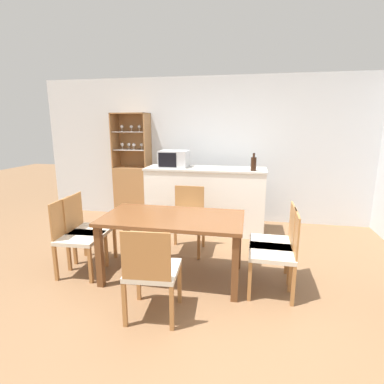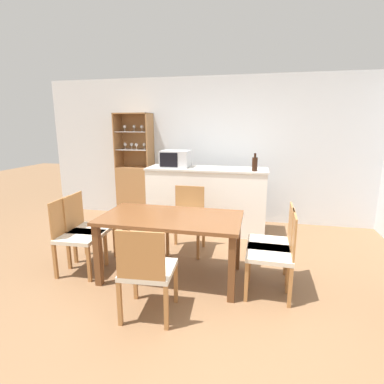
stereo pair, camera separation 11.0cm
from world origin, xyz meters
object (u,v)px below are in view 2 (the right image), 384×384
(dining_chair_head_near, at_px, (147,270))
(dining_chair_head_far, at_px, (187,219))
(dining_chair_side_right_far, at_px, (273,243))
(wine_bottle, at_px, (255,164))
(dining_chair_side_left_near, at_px, (76,235))
(microwave, at_px, (176,159))
(dining_chair_side_right_near, at_px, (274,253))
(dining_table, at_px, (171,224))
(dining_chair_side_left_far, at_px, (88,228))
(display_cabinet, at_px, (136,185))

(dining_chair_head_near, height_order, dining_chair_head_far, same)
(dining_chair_side_right_far, height_order, wine_bottle, wine_bottle)
(dining_chair_side_left_near, xyz_separation_m, microwave, (0.73, 1.76, 0.73))
(dining_chair_head_far, height_order, dining_chair_side_right_near, same)
(dining_chair_head_near, bearing_deg, dining_table, 85.97)
(dining_chair_side_right_near, bearing_deg, wine_bottle, 10.79)
(dining_chair_head_far, bearing_deg, dining_chair_head_near, 89.69)
(dining_table, height_order, dining_chair_head_near, dining_chair_head_near)
(dining_chair_side_right_far, xyz_separation_m, dining_chair_side_right_near, (-0.00, -0.25, 0.00))
(dining_table, distance_m, microwave, 1.77)
(dining_chair_head_near, xyz_separation_m, microwave, (-0.40, 2.40, 0.73))
(dining_chair_side_left_near, xyz_separation_m, dining_chair_side_right_near, (2.25, 0.00, 0.00))
(dining_chair_side_left_near, relative_size, dining_chair_side_right_near, 1.00)
(dining_chair_side_right_near, distance_m, wine_bottle, 1.74)
(dining_chair_side_left_far, xyz_separation_m, wine_bottle, (2.00, 1.33, 0.70))
(dining_chair_head_far, relative_size, wine_bottle, 3.32)
(dining_chair_side_right_far, xyz_separation_m, wine_bottle, (-0.26, 1.32, 0.70))
(display_cabinet, distance_m, dining_table, 2.49)
(dining_chair_head_far, distance_m, wine_bottle, 1.31)
(dining_table, xyz_separation_m, dining_chair_side_left_near, (-1.13, -0.13, -0.18))
(display_cabinet, distance_m, dining_chair_head_near, 3.17)
(dining_chair_side_left_near, height_order, wine_bottle, wine_bottle)
(dining_chair_side_left_near, height_order, microwave, microwave)
(dining_chair_head_far, relative_size, dining_chair_side_right_near, 1.00)
(dining_chair_side_right_near, xyz_separation_m, wine_bottle, (-0.26, 1.58, 0.70))
(dining_table, xyz_separation_m, wine_bottle, (0.87, 1.45, 0.52))
(dining_chair_head_far, distance_m, dining_chair_side_right_far, 1.30)
(dining_chair_side_right_far, distance_m, dining_chair_side_right_near, 0.25)
(dining_chair_side_right_near, height_order, wine_bottle, wine_bottle)
(display_cabinet, bearing_deg, dining_chair_head_far, -45.60)
(wine_bottle, bearing_deg, dining_chair_head_far, -141.87)
(display_cabinet, xyz_separation_m, dining_chair_head_far, (1.32, -1.35, -0.15))
(dining_chair_side_left_near, bearing_deg, dining_chair_head_far, 125.55)
(dining_chair_side_left_near, xyz_separation_m, wine_bottle, (2.00, 1.58, 0.70))
(dining_chair_head_near, height_order, wine_bottle, wine_bottle)
(dining_table, xyz_separation_m, dining_chair_side_left_far, (-1.13, 0.12, -0.18))
(display_cabinet, relative_size, dining_chair_head_far, 2.18)
(dining_chair_side_left_far, bearing_deg, dining_chair_side_right_near, 79.69)
(dining_chair_head_far, relative_size, dining_chair_side_left_far, 1.00)
(dining_chair_head_far, xyz_separation_m, dining_chair_side_right_near, (1.13, -0.89, 0.00))
(dining_chair_head_far, xyz_separation_m, dining_chair_side_right_far, (1.13, -0.64, 0.00))
(display_cabinet, relative_size, dining_chair_side_left_far, 2.18)
(dining_chair_head_far, bearing_deg, dining_chair_side_right_near, 141.22)
(dining_chair_side_right_far, height_order, dining_chair_side_right_near, same)
(display_cabinet, xyz_separation_m, microwave, (0.92, -0.48, 0.57))
(dining_chair_head_near, bearing_deg, display_cabinet, 110.43)
(wine_bottle, bearing_deg, dining_chair_head_near, -111.41)
(dining_chair_side_right_far, xyz_separation_m, dining_chair_side_left_near, (-2.25, -0.25, 0.00))
(dining_chair_side_left_far, distance_m, dining_chair_side_left_near, 0.25)
(dining_table, bearing_deg, wine_bottle, 58.98)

